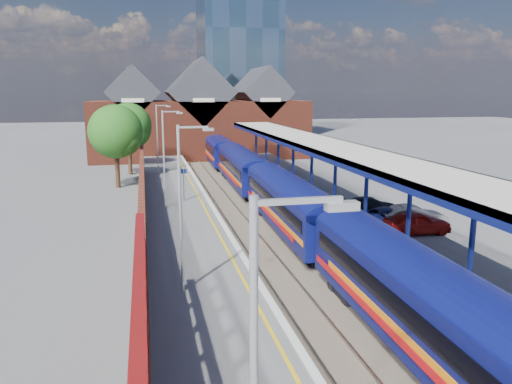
% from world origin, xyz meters
% --- Properties ---
extents(ground, '(240.00, 240.00, 0.00)m').
position_xyz_m(ground, '(0.00, 30.00, 0.00)').
color(ground, '#5B5B5E').
rests_on(ground, ground).
extents(ballast_bed, '(6.00, 76.00, 0.06)m').
position_xyz_m(ballast_bed, '(0.00, 20.00, 0.03)').
color(ballast_bed, '#473D33').
rests_on(ballast_bed, ground).
extents(rails, '(4.51, 76.00, 0.14)m').
position_xyz_m(rails, '(0.00, 20.00, 0.12)').
color(rails, slate).
rests_on(rails, ground).
extents(left_platform, '(5.00, 76.00, 1.00)m').
position_xyz_m(left_platform, '(-5.50, 20.00, 0.50)').
color(left_platform, '#565659').
rests_on(left_platform, ground).
extents(right_platform, '(6.00, 76.00, 1.00)m').
position_xyz_m(right_platform, '(6.00, 20.00, 0.50)').
color(right_platform, '#565659').
rests_on(right_platform, ground).
extents(coping_left, '(0.30, 76.00, 0.05)m').
position_xyz_m(coping_left, '(-3.15, 20.00, 1.02)').
color(coping_left, silver).
rests_on(coping_left, left_platform).
extents(coping_right, '(0.30, 76.00, 0.05)m').
position_xyz_m(coping_right, '(3.15, 20.00, 1.02)').
color(coping_right, silver).
rests_on(coping_right, right_platform).
extents(yellow_line, '(0.14, 76.00, 0.01)m').
position_xyz_m(yellow_line, '(-3.75, 20.00, 1.01)').
color(yellow_line, yellow).
rests_on(yellow_line, left_platform).
extents(train, '(3.13, 65.95, 3.45)m').
position_xyz_m(train, '(1.49, 25.26, 2.12)').
color(train, '#0B1052').
rests_on(train, ground).
extents(canopy, '(4.50, 52.00, 4.48)m').
position_xyz_m(canopy, '(5.48, 21.95, 5.25)').
color(canopy, navy).
rests_on(canopy, right_platform).
extents(lamp_post_b, '(1.48, 0.18, 7.00)m').
position_xyz_m(lamp_post_b, '(-6.36, 6.00, 4.99)').
color(lamp_post_b, '#A5A8AA').
rests_on(lamp_post_b, left_platform).
extents(lamp_post_c, '(1.48, 0.18, 7.00)m').
position_xyz_m(lamp_post_c, '(-6.36, 22.00, 4.99)').
color(lamp_post_c, '#A5A8AA').
rests_on(lamp_post_c, left_platform).
extents(lamp_post_d, '(1.48, 0.18, 7.00)m').
position_xyz_m(lamp_post_d, '(-6.36, 38.00, 4.99)').
color(lamp_post_d, '#A5A8AA').
rests_on(lamp_post_d, left_platform).
extents(platform_sign, '(0.55, 0.08, 2.50)m').
position_xyz_m(platform_sign, '(-5.00, 24.00, 2.69)').
color(platform_sign, '#A5A8AA').
rests_on(platform_sign, left_platform).
extents(brick_wall, '(0.35, 50.00, 3.86)m').
position_xyz_m(brick_wall, '(-8.10, 13.54, 2.45)').
color(brick_wall, maroon).
rests_on(brick_wall, left_platform).
extents(station_building, '(30.00, 12.12, 13.78)m').
position_xyz_m(station_building, '(0.00, 58.00, 5.45)').
color(station_building, maroon).
rests_on(station_building, ground).
extents(glass_tower, '(14.20, 14.20, 40.30)m').
position_xyz_m(glass_tower, '(10.00, 80.00, 20.20)').
color(glass_tower, '#425E72').
rests_on(glass_tower, ground).
extents(tree_near, '(5.20, 5.20, 8.10)m').
position_xyz_m(tree_near, '(-10.35, 35.91, 5.35)').
color(tree_near, '#382314').
rests_on(tree_near, ground).
extents(tree_far, '(5.20, 5.20, 8.10)m').
position_xyz_m(tree_far, '(-9.35, 43.91, 5.35)').
color(tree_far, '#382314').
rests_on(tree_far, ground).
extents(parked_car_red, '(4.00, 1.73, 1.35)m').
position_xyz_m(parked_car_red, '(7.74, 11.71, 1.67)').
color(parked_car_red, maroon).
rests_on(parked_car_red, right_platform).
extents(parked_car_silver, '(4.26, 1.91, 1.36)m').
position_xyz_m(parked_car_silver, '(8.32, 13.16, 1.68)').
color(parked_car_silver, silver).
rests_on(parked_car_silver, right_platform).
extents(parked_car_dark, '(4.13, 2.08, 1.15)m').
position_xyz_m(parked_car_dark, '(7.23, 16.98, 1.58)').
color(parked_car_dark, black).
rests_on(parked_car_dark, right_platform).
extents(parked_car_blue, '(4.62, 2.85, 1.19)m').
position_xyz_m(parked_car_blue, '(7.01, 13.73, 1.60)').
color(parked_car_blue, navy).
rests_on(parked_car_blue, right_platform).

